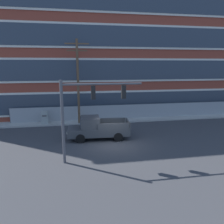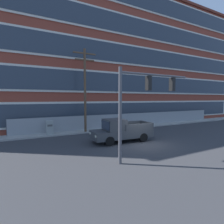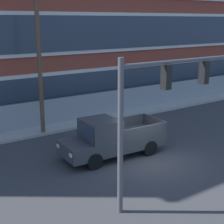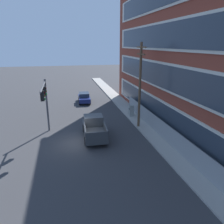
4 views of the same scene
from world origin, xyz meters
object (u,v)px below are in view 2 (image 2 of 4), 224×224
at_px(utility_pole_near_corner, 85,87).
at_px(electrical_cabinet, 50,128).
at_px(traffic_signal_mast, 142,96).
at_px(pickup_truck_dark_grey, 121,131).

distance_m(utility_pole_near_corner, electrical_cabinet, 5.78).
distance_m(traffic_signal_mast, pickup_truck_dark_grey, 5.65).
relative_size(traffic_signal_mast, pickup_truck_dark_grey, 1.01).
bearing_deg(pickup_truck_dark_grey, traffic_signal_mast, -104.18).
bearing_deg(electrical_cabinet, utility_pole_near_corner, -5.09).
bearing_deg(utility_pole_near_corner, traffic_signal_mast, -88.26).
xyz_separation_m(traffic_signal_mast, utility_pole_near_corner, (-0.30, 9.88, 1.10)).
bearing_deg(traffic_signal_mast, utility_pole_near_corner, 91.74).
xyz_separation_m(utility_pole_near_corner, electrical_cabinet, (-3.79, 0.34, -4.34)).
distance_m(traffic_signal_mast, electrical_cabinet, 11.47).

